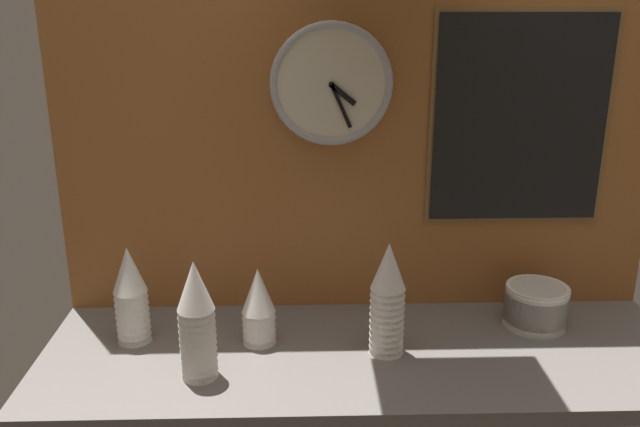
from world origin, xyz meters
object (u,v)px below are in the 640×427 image
object	(u,v)px
cup_stack_left	(197,320)
cup_stack_far_left	(131,295)
cup_stack_center_left	(259,306)
wall_clock	(331,84)
menu_board	(520,120)
cup_stack_center_right	(388,299)
bowl_stack_far_right	(536,305)

from	to	relation	value
cup_stack_left	cup_stack_far_left	xyz separation A→B (m)	(-0.19, 0.17, -0.02)
cup_stack_center_left	cup_stack_left	bearing A→B (deg)	-129.74
wall_clock	menu_board	xyz separation A→B (m)	(0.49, 0.01, -0.09)
cup_stack_left	cup_stack_center_right	size ratio (longest dim) A/B	1.00
cup_stack_far_left	bowl_stack_far_right	distance (m)	1.05
cup_stack_left	wall_clock	size ratio (longest dim) A/B	0.91
cup_stack_far_left	bowl_stack_far_right	world-z (taller)	cup_stack_far_left
cup_stack_far_left	wall_clock	world-z (taller)	wall_clock
cup_stack_center_right	wall_clock	size ratio (longest dim) A/B	0.91
wall_clock	menu_board	distance (m)	0.50
bowl_stack_far_right	cup_stack_far_left	bearing A→B (deg)	-177.17
wall_clock	bowl_stack_far_right	bearing A→B (deg)	-12.99
bowl_stack_far_right	menu_board	size ratio (longest dim) A/B	0.29
cup_stack_far_left	bowl_stack_far_right	xyz separation A→B (m)	(1.05, 0.05, -0.07)
cup_stack_center_left	cup_stack_center_right	world-z (taller)	cup_stack_center_right
bowl_stack_far_right	wall_clock	xyz separation A→B (m)	(-0.54, 0.12, 0.56)
cup_stack_far_left	wall_clock	xyz separation A→B (m)	(0.51, 0.18, 0.50)
cup_stack_center_right	menu_board	world-z (taller)	menu_board
cup_stack_left	cup_stack_far_left	distance (m)	0.26
cup_stack_center_left	wall_clock	xyz separation A→B (m)	(0.19, 0.20, 0.52)
bowl_stack_far_right	wall_clock	bearing A→B (deg)	167.01
cup_stack_far_left	cup_stack_center_left	bearing A→B (deg)	-3.42
wall_clock	cup_stack_center_right	bearing A→B (deg)	-63.48
cup_stack_left	cup_stack_far_left	world-z (taller)	cup_stack_left
cup_stack_center_left	cup_stack_far_left	size ratio (longest dim) A/B	0.80
cup_stack_left	wall_clock	world-z (taller)	wall_clock
cup_stack_center_right	bowl_stack_far_right	bearing A→B (deg)	17.31
wall_clock	menu_board	bearing A→B (deg)	1.03
cup_stack_far_left	menu_board	xyz separation A→B (m)	(1.00, 0.19, 0.40)
cup_stack_far_left	cup_stack_left	bearing A→B (deg)	-42.54
cup_stack_far_left	bowl_stack_far_right	size ratio (longest dim) A/B	1.53
cup_stack_left	cup_stack_center_right	world-z (taller)	same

